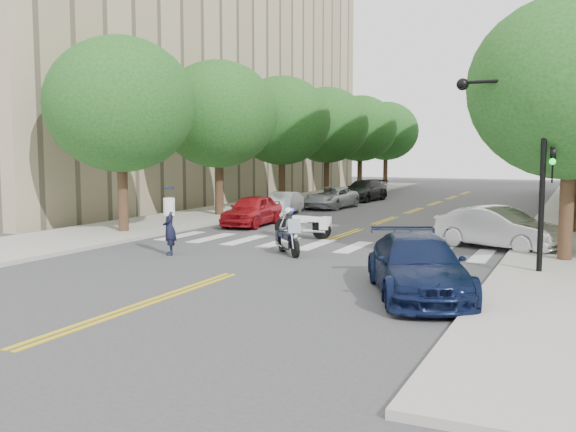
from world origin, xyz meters
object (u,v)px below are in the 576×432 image
Objects in this scene: officer_standing at (170,228)px; sedan_blue at (418,266)px; motorcycle_parked at (307,224)px; convertible at (499,228)px; motorcycle_police at (288,233)px.

sedan_blue is at bearing 36.61° from officer_standing.
convertible is at bearing -84.37° from motorcycle_parked.
sedan_blue is at bearing 98.31° from motorcycle_police.
officer_standing is at bearing 139.98° from sedan_blue.
motorcycle_parked reaches higher than convertible.
motorcycle_police is 7.82m from convertible.
motorcycle_police is 7.27m from sedan_blue.
motorcycle_police is 4.20m from motorcycle_parked.
motorcycle_parked is 10.91m from sedan_blue.
officer_standing is 0.37× the size of sedan_blue.
officer_standing is at bearing 159.83° from motorcycle_parked.
officer_standing reaches higher than motorcycle_police.
convertible is (6.53, 4.30, 0.04)m from motorcycle_police.
motorcycle_parked is at bearing 103.86° from sedan_blue.
motorcycle_police is 0.64× the size of motorcycle_parked.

